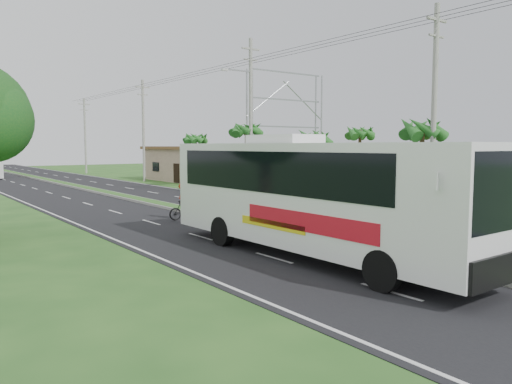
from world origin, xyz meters
TOP-DOWN VIEW (x-y plane):
  - ground at (0.00, 0.00)m, footprint 180.00×180.00m
  - road_asphalt at (0.00, 20.00)m, footprint 14.00×160.00m
  - median_strip at (0.00, 20.00)m, footprint 1.20×160.00m
  - lane_edge_left at (-6.70, 20.00)m, footprint 0.12×160.00m
  - lane_edge_right at (6.70, 20.00)m, footprint 0.12×160.00m
  - shop_near at (14.00, 6.00)m, footprint 8.60×12.60m
  - shop_mid at (14.00, 22.00)m, footprint 7.60×10.60m
  - shop_far at (14.00, 36.00)m, footprint 8.60×11.60m
  - palm_verge_a at (9.00, 3.00)m, footprint 2.40×2.40m
  - palm_verge_b at (9.40, 12.00)m, footprint 2.40×2.40m
  - palm_verge_c at (8.80, 19.00)m, footprint 2.40×2.40m
  - palm_verge_d at (9.30, 28.00)m, footprint 2.40×2.40m
  - palm_behind_shop at (17.50, 15.00)m, footprint 2.40×2.40m
  - utility_pole_a at (8.50, 2.00)m, footprint 1.60×0.28m
  - utility_pole_b at (8.47, 18.00)m, footprint 3.20×0.28m
  - utility_pole_c at (8.50, 38.00)m, footprint 1.60×0.28m
  - utility_pole_d at (8.50, 58.00)m, footprint 1.60×0.28m
  - billboard_lattice at (22.00, 30.00)m, footprint 10.18×1.18m
  - coach_bus_main at (-2.45, -0.55)m, footprint 2.99×13.31m
  - motorcyclist at (-1.70, 9.77)m, footprint 1.76×0.74m

SIDE VIEW (x-z plane):
  - ground at x=0.00m, z-range 0.00..0.00m
  - lane_edge_left at x=-6.70m, z-range 0.00..0.00m
  - lane_edge_right at x=6.70m, z-range 0.00..0.00m
  - road_asphalt at x=0.00m, z-range 0.00..0.02m
  - median_strip at x=0.00m, z-range 0.01..0.20m
  - motorcyclist at x=-1.70m, z-range -0.31..2.11m
  - shop_near at x=14.00m, z-range 0.02..3.54m
  - shop_mid at x=14.00m, z-range 0.02..3.69m
  - shop_far at x=14.00m, z-range 0.02..3.84m
  - coach_bus_main at x=-2.45m, z-range 0.21..4.50m
  - palm_verge_b at x=9.40m, z-range 1.83..6.88m
  - palm_verge_d at x=9.30m, z-range 1.92..7.17m
  - palm_verge_a at x=9.00m, z-range 2.02..7.47m
  - palm_behind_shop at x=17.50m, z-range 2.11..7.76m
  - palm_verge_c at x=8.80m, z-range 2.20..8.05m
  - utility_pole_d at x=8.50m, z-range 0.17..10.67m
  - utility_pole_a at x=8.50m, z-range 0.17..11.17m
  - utility_pole_c at x=8.50m, z-range 0.17..11.17m
  - utility_pole_b at x=8.47m, z-range 0.26..12.26m
  - billboard_lattice at x=22.00m, z-range 0.79..12.86m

